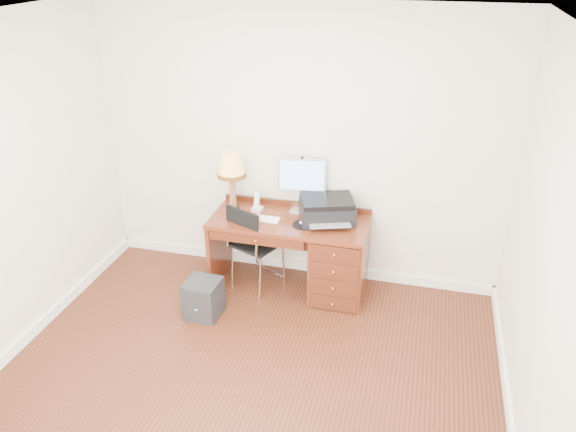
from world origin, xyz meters
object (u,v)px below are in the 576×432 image
(printer, at_px, (327,209))
(leg_lamp, at_px, (231,168))
(desk, at_px, (322,254))
(monitor, at_px, (302,178))
(equipment_box, at_px, (203,298))
(phone, at_px, (257,206))
(chair, at_px, (255,239))

(printer, xyz_separation_m, leg_lamp, (-0.94, 0.01, 0.32))
(desk, bearing_deg, monitor, 137.02)
(desk, xyz_separation_m, equipment_box, (-0.97, -0.67, -0.23))
(printer, distance_m, equipment_box, 1.42)
(printer, relative_size, equipment_box, 1.68)
(monitor, relative_size, leg_lamp, 0.92)
(phone, bearing_deg, equipment_box, -103.33)
(desk, relative_size, printer, 2.50)
(desk, relative_size, phone, 7.57)
(desk, bearing_deg, phone, 171.56)
(printer, bearing_deg, leg_lamp, 160.66)
(leg_lamp, relative_size, chair, 0.64)
(phone, distance_m, equipment_box, 1.04)
(monitor, bearing_deg, desk, -49.73)
(leg_lamp, xyz_separation_m, phone, (0.24, 0.01, -0.37))
(desk, bearing_deg, leg_lamp, 174.40)
(printer, height_order, chair, printer)
(monitor, distance_m, printer, 0.39)
(leg_lamp, bearing_deg, chair, -36.03)
(monitor, relative_size, printer, 0.89)
(printer, distance_m, phone, 0.70)
(desk, distance_m, monitor, 0.76)
(monitor, xyz_separation_m, equipment_box, (-0.72, -0.90, -0.91))
(desk, distance_m, chair, 0.66)
(monitor, distance_m, chair, 0.75)
(desk, relative_size, equipment_box, 4.20)
(desk, xyz_separation_m, leg_lamp, (-0.92, 0.09, 0.77))
(chair, bearing_deg, printer, 40.16)
(phone, bearing_deg, leg_lamp, -169.82)
(monitor, height_order, leg_lamp, leg_lamp)
(monitor, height_order, equipment_box, monitor)
(printer, distance_m, leg_lamp, 0.99)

